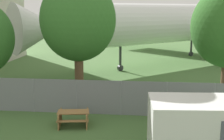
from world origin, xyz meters
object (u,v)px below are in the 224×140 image
Objects in this scene: portable_cabin at (205,129)px; picnic_bench_near_cabin at (73,117)px; tree_near_hangar at (78,20)px; airplane at (202,23)px.

picnic_bench_near_cabin is at bearing 151.40° from portable_cabin.
tree_near_hangar is (-0.62, 4.39, 4.76)m from picnic_bench_near_cabin.
portable_cabin is (-3.97, -25.49, -3.19)m from airplane.
picnic_bench_near_cabin is 6.50m from tree_near_hangar.
airplane is 21.24m from tree_near_hangar.
airplane reaches higher than portable_cabin.
airplane is at bearing 59.88° from tree_near_hangar.
picnic_bench_near_cabin is at bearing -81.94° from tree_near_hangar.
picnic_bench_near_cabin is (-10.03, -22.75, -3.90)m from airplane.
portable_cabin is at bearing 39.21° from airplane.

